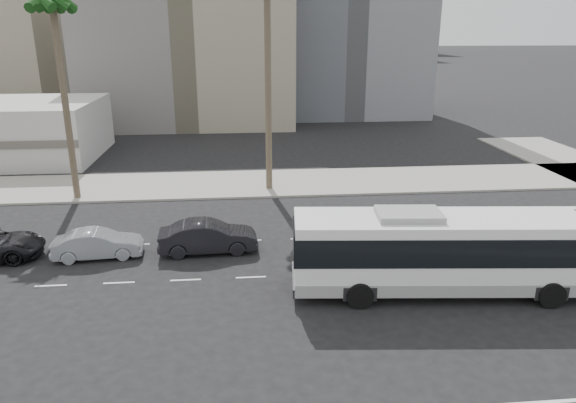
{
  "coord_description": "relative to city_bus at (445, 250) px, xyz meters",
  "views": [
    {
      "loc": [
        -6.35,
        -22.2,
        11.0
      ],
      "look_at": [
        -3.89,
        4.0,
        2.36
      ],
      "focal_mm": 32.81,
      "sensor_mm": 36.0,
      "label": 1
    }
  ],
  "objects": [
    {
      "name": "ground",
      "position": [
        -2.32,
        2.12,
        -1.96
      ],
      "size": [
        700.0,
        700.0,
        0.0
      ],
      "primitive_type": "plane",
      "color": "black",
      "rests_on": "ground"
    },
    {
      "name": "sidewalk_north",
      "position": [
        -2.32,
        17.62,
        -1.89
      ],
      "size": [
        120.0,
        7.0,
        0.15
      ],
      "primitive_type": "cube",
      "color": "gray",
      "rests_on": "ground"
    },
    {
      "name": "midrise_beige_west",
      "position": [
        -14.32,
        47.12,
        7.04
      ],
      "size": [
        24.0,
        18.0,
        18.0
      ],
      "primitive_type": "cube",
      "color": "slate",
      "rests_on": "ground"
    },
    {
      "name": "midrise_gray_center",
      "position": [
        5.68,
        54.12,
        11.04
      ],
      "size": [
        20.0,
        20.0,
        26.0
      ],
      "primitive_type": "cube",
      "color": "#5A5D64",
      "rests_on": "ground"
    },
    {
      "name": "city_bus",
      "position": [
        0.0,
        0.0,
        0.0
      ],
      "size": [
        13.21,
        4.03,
        3.74
      ],
      "rotation": [
        0.0,
        0.0,
        -0.09
      ],
      "color": "white",
      "rests_on": "ground"
    },
    {
      "name": "car_a",
      "position": [
        -10.41,
        5.33,
        -1.13
      ],
      "size": [
        2.02,
        5.12,
        1.66
      ],
      "primitive_type": "imported",
      "rotation": [
        0.0,
        0.0,
        1.62
      ],
      "color": "black",
      "rests_on": "ground"
    },
    {
      "name": "car_b",
      "position": [
        -15.91,
        5.15,
        -1.24
      ],
      "size": [
        1.91,
        4.49,
        1.44
      ],
      "primitive_type": "imported",
      "rotation": [
        0.0,
        0.0,
        1.66
      ],
      "color": "gray",
      "rests_on": "ground"
    },
    {
      "name": "palm_mid",
      "position": [
        -19.74,
        15.12,
        10.46
      ],
      "size": [
        4.46,
        4.46,
        13.81
      ],
      "rotation": [
        0.0,
        0.0,
        -0.39
      ],
      "color": "brown",
      "rests_on": "ground"
    }
  ]
}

